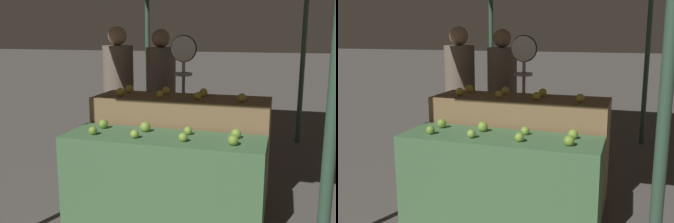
% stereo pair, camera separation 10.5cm
% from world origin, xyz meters
% --- Properties ---
extents(display_counter_front, '(1.68, 0.55, 0.78)m').
position_xyz_m(display_counter_front, '(0.00, 0.00, 0.39)').
color(display_counter_front, '#4C7A4C').
rests_on(display_counter_front, ground_plane).
extents(display_counter_back, '(1.68, 0.55, 1.02)m').
position_xyz_m(display_counter_back, '(0.00, 0.60, 0.51)').
color(display_counter_back, olive).
rests_on(display_counter_back, ground_plane).
extents(apple_front_0, '(0.07, 0.07, 0.07)m').
position_xyz_m(apple_front_0, '(-0.58, -0.11, 0.82)').
color(apple_front_0, '#7AA338').
rests_on(apple_front_0, display_counter_front).
extents(apple_front_1, '(0.07, 0.07, 0.07)m').
position_xyz_m(apple_front_1, '(-0.21, -0.12, 0.82)').
color(apple_front_1, '#8EB247').
rests_on(apple_front_1, display_counter_front).
extents(apple_front_2, '(0.07, 0.07, 0.07)m').
position_xyz_m(apple_front_2, '(0.20, -0.11, 0.82)').
color(apple_front_2, '#84AD3D').
rests_on(apple_front_2, display_counter_front).
extents(apple_front_3, '(0.08, 0.08, 0.08)m').
position_xyz_m(apple_front_3, '(0.59, -0.10, 0.82)').
color(apple_front_3, '#7AA338').
rests_on(apple_front_3, display_counter_front).
extents(apple_front_4, '(0.08, 0.08, 0.08)m').
position_xyz_m(apple_front_4, '(-0.59, 0.12, 0.82)').
color(apple_front_4, '#7AA338').
rests_on(apple_front_4, display_counter_front).
extents(apple_front_5, '(0.09, 0.09, 0.09)m').
position_xyz_m(apple_front_5, '(-0.19, 0.11, 0.83)').
color(apple_front_5, '#84AD3D').
rests_on(apple_front_5, display_counter_front).
extents(apple_front_6, '(0.07, 0.07, 0.07)m').
position_xyz_m(apple_front_6, '(0.18, 0.11, 0.82)').
color(apple_front_6, '#84AD3D').
rests_on(apple_front_6, display_counter_front).
extents(apple_front_7, '(0.08, 0.08, 0.08)m').
position_xyz_m(apple_front_7, '(0.59, 0.11, 0.82)').
color(apple_front_7, '#84AD3D').
rests_on(apple_front_7, display_counter_front).
extents(apple_back_0, '(0.08, 0.08, 0.08)m').
position_xyz_m(apple_back_0, '(-0.59, 0.49, 1.06)').
color(apple_back_0, gold).
rests_on(apple_back_0, display_counter_back).
extents(apple_back_1, '(0.07, 0.07, 0.07)m').
position_xyz_m(apple_back_1, '(-0.19, 0.50, 1.05)').
color(apple_back_1, yellow).
rests_on(apple_back_1, display_counter_back).
extents(apple_back_2, '(0.08, 0.08, 0.08)m').
position_xyz_m(apple_back_2, '(0.19, 0.49, 1.05)').
color(apple_back_2, gold).
rests_on(apple_back_2, display_counter_back).
extents(apple_back_3, '(0.08, 0.08, 0.08)m').
position_xyz_m(apple_back_3, '(0.59, 0.49, 1.06)').
color(apple_back_3, gold).
rests_on(apple_back_3, display_counter_back).
extents(apple_back_4, '(0.08, 0.08, 0.08)m').
position_xyz_m(apple_back_4, '(-0.58, 0.71, 1.06)').
color(apple_back_4, yellow).
rests_on(apple_back_4, display_counter_back).
extents(apple_back_5, '(0.08, 0.08, 0.08)m').
position_xyz_m(apple_back_5, '(-0.19, 0.72, 1.06)').
color(apple_back_5, yellow).
rests_on(apple_back_5, display_counter_back).
extents(apple_back_6, '(0.08, 0.08, 0.08)m').
position_xyz_m(apple_back_6, '(0.20, 0.71, 1.06)').
color(apple_back_6, yellow).
rests_on(apple_back_6, display_counter_back).
extents(produce_scale, '(0.29, 0.20, 1.60)m').
position_xyz_m(produce_scale, '(-0.12, 1.15, 1.17)').
color(produce_scale, '#99999E').
rests_on(produce_scale, ground_plane).
extents(person_vendor_at_scale, '(0.47, 0.47, 1.67)m').
position_xyz_m(person_vendor_at_scale, '(-0.49, 1.51, 0.96)').
color(person_vendor_at_scale, '#2D2D38').
rests_on(person_vendor_at_scale, ground_plane).
extents(person_customer_left, '(0.48, 0.48, 1.70)m').
position_xyz_m(person_customer_left, '(-0.97, 1.34, 0.98)').
color(person_customer_left, '#2D2D38').
rests_on(person_customer_left, ground_plane).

